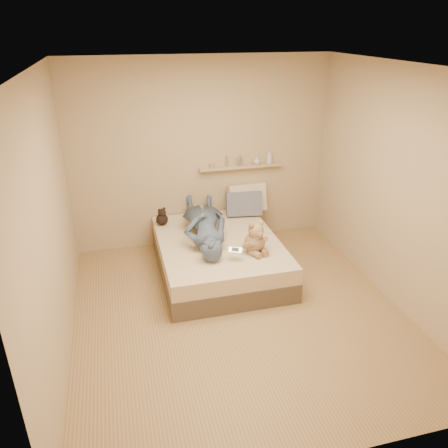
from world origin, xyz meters
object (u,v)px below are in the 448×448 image
object	(u,v)px
game_console	(235,250)
dark_plush	(162,218)
person	(204,224)
pillow_grey	(244,204)
wall_shelf	(241,167)
bed	(219,256)
pillow_cream	(247,198)
teddy_bear	(256,240)

from	to	relation	value
game_console	dark_plush	size ratio (longest dim) A/B	0.66
person	game_console	bearing A→B (deg)	112.63
game_console	dark_plush	bearing A→B (deg)	120.38
dark_plush	person	distance (m)	0.69
game_console	pillow_grey	world-z (taller)	pillow_grey
game_console	wall_shelf	xyz separation A→B (m)	(0.49, 1.46, 0.51)
bed	pillow_cream	distance (m)	1.12
pillow_grey	person	bearing A→B (deg)	-141.90
teddy_bear	wall_shelf	xyz separation A→B (m)	(0.20, 1.33, 0.48)
wall_shelf	pillow_grey	bearing A→B (deg)	-92.66
teddy_bear	pillow_cream	bearing A→B (deg)	77.55
game_console	pillow_cream	bearing A→B (deg)	67.92
teddy_bear	pillow_grey	size ratio (longest dim) A/B	0.82
game_console	person	world-z (taller)	person
pillow_cream	pillow_grey	xyz separation A→B (m)	(-0.09, -0.14, -0.03)
game_console	teddy_bear	xyz separation A→B (m)	(0.28, 0.13, 0.03)
bed	person	bearing A→B (deg)	135.17
bed	person	distance (m)	0.46
pillow_grey	wall_shelf	xyz separation A→B (m)	(0.01, 0.22, 0.48)
dark_plush	person	xyz separation A→B (m)	(0.48, -0.49, 0.07)
teddy_bear	dark_plush	bearing A→B (deg)	132.83
person	wall_shelf	distance (m)	1.13
pillow_grey	wall_shelf	world-z (taller)	wall_shelf
pillow_grey	teddy_bear	bearing A→B (deg)	-99.75
dark_plush	person	world-z (taller)	person
teddy_bear	person	world-z (taller)	teddy_bear
game_console	pillow_grey	bearing A→B (deg)	69.06
game_console	bed	bearing A→B (deg)	96.63
teddy_bear	game_console	bearing A→B (deg)	-155.44
game_console	pillow_grey	distance (m)	1.33
teddy_bear	pillow_cream	xyz separation A→B (m)	(0.28, 1.25, 0.03)
teddy_bear	dark_plush	world-z (taller)	teddy_bear
person	bed	bearing A→B (deg)	140.82
person	wall_shelf	xyz separation A→B (m)	(0.70, 0.76, 0.47)
teddy_bear	wall_shelf	distance (m)	1.43
person	wall_shelf	size ratio (longest dim) A/B	1.27
game_console	pillow_grey	size ratio (longest dim) A/B	0.33
bed	pillow_grey	distance (m)	0.96
pillow_cream	game_console	bearing A→B (deg)	-112.08
bed	person	xyz separation A→B (m)	(-0.15, 0.15, 0.41)
teddy_bear	pillow_cream	world-z (taller)	pillow_cream
dark_plush	wall_shelf	bearing A→B (deg)	13.06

